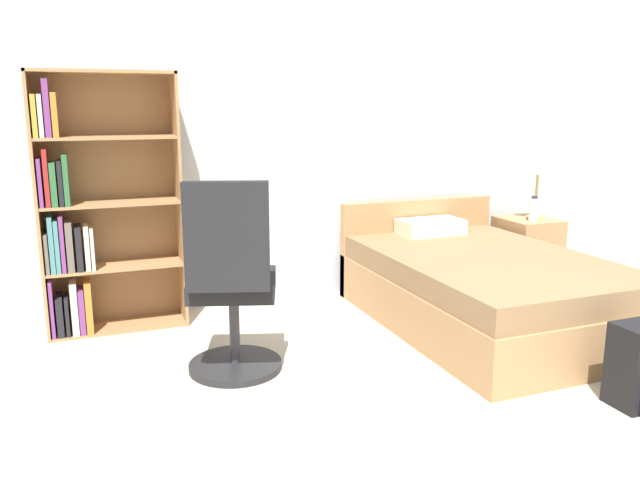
% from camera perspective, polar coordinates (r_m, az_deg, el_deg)
% --- Properties ---
extents(wall_back, '(9.00, 0.06, 2.60)m').
position_cam_1_polar(wall_back, '(4.98, 1.15, 9.70)').
color(wall_back, silver).
rests_on(wall_back, ground_plane).
extents(bookshelf, '(0.92, 0.31, 1.74)m').
position_cam_1_polar(bookshelf, '(4.42, -20.14, 2.24)').
color(bookshelf, '#AD7F51').
rests_on(bookshelf, ground_plane).
extents(bed, '(1.35, 2.02, 0.76)m').
position_cam_1_polar(bed, '(4.56, 14.46, -4.16)').
color(bed, '#AD7F51').
rests_on(bed, ground_plane).
extents(office_chair, '(0.61, 0.68, 1.14)m').
position_cam_1_polar(office_chair, '(3.51, -8.08, -4.35)').
color(office_chair, '#232326').
rests_on(office_chair, ground_plane).
extents(nightstand, '(0.43, 0.49, 0.57)m').
position_cam_1_polar(nightstand, '(5.66, 18.36, -0.98)').
color(nightstand, '#AD7F51').
rests_on(nightstand, ground_plane).
extents(table_lamp, '(0.28, 0.28, 0.59)m').
position_cam_1_polar(table_lamp, '(5.56, 19.36, 6.68)').
color(table_lamp, tan).
rests_on(table_lamp, nightstand).
extents(water_bottle, '(0.08, 0.08, 0.21)m').
position_cam_1_polar(water_bottle, '(5.47, 18.96, 2.66)').
color(water_bottle, silver).
rests_on(water_bottle, nightstand).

